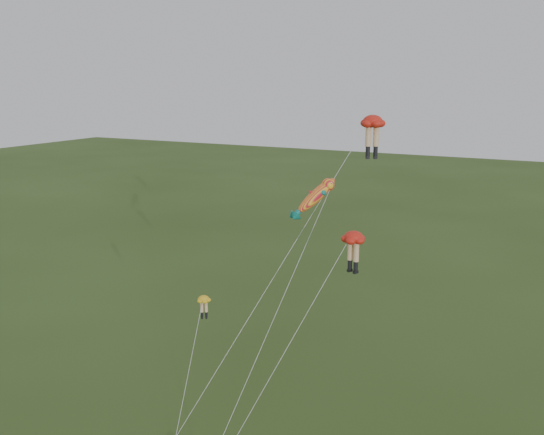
% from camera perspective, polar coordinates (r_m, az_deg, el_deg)
% --- Properties ---
extents(legs_kite_red_high, '(8.92, 14.18, 19.26)m').
position_cam_1_polar(legs_kite_red_high, '(41.20, 9.28, 8.35)').
color(legs_kite_red_high, red).
rests_on(legs_kite_red_high, ground).
extents(legs_kite_red_mid, '(6.67, 7.08, 13.70)m').
position_cam_1_polar(legs_kite_red_mid, '(32.49, 7.43, -2.58)').
color(legs_kite_red_mid, red).
rests_on(legs_kite_red_mid, ground).
extents(legs_kite_yellow, '(1.17, 4.90, 8.86)m').
position_cam_1_polar(legs_kite_yellow, '(37.01, -6.62, -8.64)').
color(legs_kite_yellow, yellow).
rests_on(legs_kite_yellow, ground).
extents(fish_kite, '(3.33, 12.28, 15.67)m').
position_cam_1_polar(fish_kite, '(38.71, 4.16, 1.95)').
color(fish_kite, yellow).
rests_on(fish_kite, ground).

